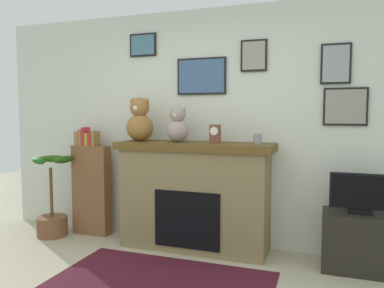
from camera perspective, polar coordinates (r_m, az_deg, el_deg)
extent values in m
cube|color=silver|center=(4.29, 1.87, 2.56)|extent=(5.20, 0.12, 2.60)
cube|color=black|center=(4.24, 1.43, 10.18)|extent=(0.56, 0.02, 0.40)
cube|color=#3F5E88|center=(4.23, 1.38, 10.19)|extent=(0.52, 0.00, 0.36)
cube|color=black|center=(4.01, 22.12, 5.25)|extent=(0.41, 0.02, 0.37)
cube|color=gray|center=(4.00, 22.13, 5.25)|extent=(0.37, 0.00, 0.33)
cube|color=black|center=(4.56, -7.40, 14.59)|extent=(0.33, 0.02, 0.26)
cube|color=teal|center=(4.55, -7.47, 14.61)|extent=(0.29, 0.00, 0.22)
cube|color=black|center=(4.12, 9.31, 13.02)|extent=(0.28, 0.02, 0.33)
cube|color=gray|center=(4.11, 9.28, 13.04)|extent=(0.24, 0.00, 0.29)
cube|color=black|center=(4.04, 20.88, 11.25)|extent=(0.28, 0.02, 0.39)
cube|color=#96989D|center=(4.03, 20.88, 11.27)|extent=(0.24, 0.00, 0.35)
cube|color=olive|center=(4.10, 0.43, -8.34)|extent=(1.56, 0.49, 1.07)
cube|color=brown|center=(4.01, 0.43, -0.32)|extent=(1.68, 0.55, 0.08)
cube|color=black|center=(3.92, -0.80, -11.41)|extent=(0.70, 0.02, 0.59)
cube|color=brown|center=(4.74, -14.89, -6.71)|extent=(0.45, 0.16, 1.07)
cube|color=#976948|center=(4.75, -16.64, 0.85)|extent=(0.05, 0.13, 0.17)
cube|color=#A1673A|center=(4.72, -16.13, 0.98)|extent=(0.04, 0.13, 0.20)
cube|color=#BC2933|center=(4.69, -15.72, 1.11)|extent=(0.03, 0.13, 0.22)
cube|color=#B89325|center=(4.67, -15.27, 0.68)|extent=(0.04, 0.13, 0.15)
cube|color=#AE2E24|center=(4.64, -14.80, 0.80)|extent=(0.04, 0.13, 0.17)
cube|color=olive|center=(4.62, -14.35, 0.80)|extent=(0.04, 0.13, 0.17)
cylinder|color=brown|center=(4.90, -20.32, -11.54)|extent=(0.35, 0.35, 0.23)
cylinder|color=brown|center=(4.80, -20.46, -6.84)|extent=(0.04, 0.04, 0.59)
ellipsoid|color=#225214|center=(4.61, -18.70, -2.23)|extent=(0.10, 0.36, 0.08)
ellipsoid|color=#2B5910|center=(4.87, -20.27, -2.09)|extent=(0.36, 0.26, 0.08)
ellipsoid|color=#1B5B17|center=(4.70, -22.15, -2.34)|extent=(0.36, 0.27, 0.08)
cube|color=black|center=(3.92, 23.86, -13.36)|extent=(0.65, 0.40, 0.54)
cube|color=black|center=(3.84, 24.00, -9.22)|extent=(0.20, 0.14, 0.04)
cube|color=black|center=(3.80, 24.10, -6.52)|extent=(0.54, 0.03, 0.33)
cube|color=black|center=(3.79, 24.12, -6.57)|extent=(0.50, 0.00, 0.29)
cube|color=#481523|center=(3.46, -4.94, -20.21)|extent=(1.90, 1.14, 0.01)
cylinder|color=gray|center=(3.82, 9.86, 0.75)|extent=(0.08, 0.08, 0.11)
cube|color=brown|center=(3.92, 3.50, 1.54)|extent=(0.11, 0.07, 0.19)
cylinder|color=white|center=(3.88, 3.33, 1.96)|extent=(0.08, 0.01, 0.08)
sphere|color=olive|center=(4.24, -7.87, 2.47)|extent=(0.30, 0.30, 0.30)
sphere|color=olive|center=(4.23, -7.91, 5.52)|extent=(0.22, 0.22, 0.22)
sphere|color=olive|center=(4.27, -8.82, 6.37)|extent=(0.08, 0.08, 0.08)
sphere|color=olive|center=(4.20, -7.00, 6.42)|extent=(0.08, 0.08, 0.08)
sphere|color=beige|center=(4.16, -8.46, 5.38)|extent=(0.06, 0.06, 0.06)
sphere|color=#A48E89|center=(4.05, -2.17, 1.97)|extent=(0.24, 0.24, 0.24)
sphere|color=#A48E89|center=(4.04, -2.18, 4.50)|extent=(0.17, 0.17, 0.17)
sphere|color=#A48E89|center=(4.07, -2.97, 5.23)|extent=(0.06, 0.06, 0.06)
sphere|color=#A48E89|center=(4.02, -1.38, 5.24)|extent=(0.06, 0.06, 0.06)
sphere|color=beige|center=(3.98, -2.54, 4.38)|extent=(0.05, 0.05, 0.05)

